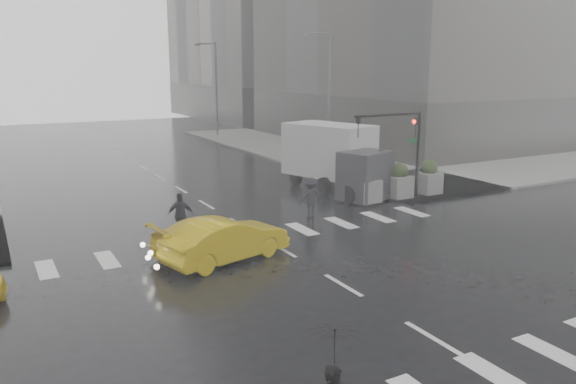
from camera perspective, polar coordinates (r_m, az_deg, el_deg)
ground at (r=17.90m, az=5.62°, el=-9.40°), size 120.00×120.00×0.00m
sidewalk_ne at (r=43.04m, az=13.98°, el=3.39°), size 35.00×35.00×0.15m
road_markings at (r=17.90m, az=5.62°, el=-9.38°), size 18.00×48.00×0.01m
traffic_signal_pole at (r=28.67m, az=11.64°, el=5.39°), size 4.45×0.42×4.50m
street_lamp_near at (r=37.65m, az=3.98°, el=9.93°), size 2.15×0.22×9.00m
street_lamp_far at (r=55.53m, az=-7.44°, el=10.71°), size 2.15×0.22×9.00m
planter_west at (r=27.94m, az=8.04°, el=0.70°), size 1.10×1.10×1.80m
planter_mid at (r=29.17m, az=11.20°, el=1.08°), size 1.10×1.10×1.80m
planter_east at (r=30.47m, az=14.09°, el=1.43°), size 1.10×1.10×1.80m
pedestrian_black at (r=10.09m, az=4.80°, el=-17.76°), size 1.00×1.02×2.43m
pedestrian_far_a at (r=22.88m, az=-10.84°, el=-2.30°), size 1.20×0.96×1.79m
pedestrian_far_b at (r=25.31m, az=2.31°, el=-0.58°), size 1.32×0.94×1.84m
taxi_mid at (r=19.85m, az=-6.29°, el=-4.85°), size 4.88×2.70×1.52m
taxi_rear at (r=20.73m, az=-7.43°, el=-4.35°), size 4.33×2.36×1.36m
box_truck at (r=30.51m, az=5.11°, el=3.58°), size 2.55×6.80×3.62m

